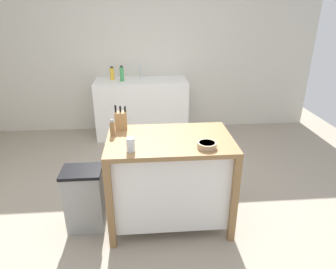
{
  "coord_description": "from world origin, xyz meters",
  "views": [
    {
      "loc": [
        -0.03,
        -2.58,
        1.99
      ],
      "look_at": [
        0.18,
        0.06,
        0.84
      ],
      "focal_mm": 32.0,
      "sensor_mm": 36.0,
      "label": 1
    }
  ],
  "objects_px": {
    "trash_bin": "(85,199)",
    "bowl_ceramic_small": "(207,145)",
    "bottle_dish_soap": "(112,74)",
    "kitchen_island": "(170,176)",
    "pepper_grinder": "(112,128)",
    "knife_block": "(121,120)",
    "drinking_cup": "(131,145)",
    "bottle_hand_soap": "(122,74)",
    "sink_faucet": "(141,71)"
  },
  "relations": [
    {
      "from": "bowl_ceramic_small",
      "to": "trash_bin",
      "type": "bearing_deg",
      "value": 170.66
    },
    {
      "from": "pepper_grinder",
      "to": "sink_faucet",
      "type": "relative_size",
      "value": 0.72
    },
    {
      "from": "knife_block",
      "to": "drinking_cup",
      "type": "height_order",
      "value": "knife_block"
    },
    {
      "from": "bottle_dish_soap",
      "to": "knife_block",
      "type": "bearing_deg",
      "value": -82.58
    },
    {
      "from": "sink_faucet",
      "to": "bottle_hand_soap",
      "type": "xyz_separation_m",
      "value": [
        -0.29,
        -0.18,
        0.0
      ]
    },
    {
      "from": "pepper_grinder",
      "to": "bottle_hand_soap",
      "type": "distance_m",
      "value": 2.07
    },
    {
      "from": "kitchen_island",
      "to": "bottle_hand_soap",
      "type": "xyz_separation_m",
      "value": [
        -0.55,
        2.18,
        0.52
      ]
    },
    {
      "from": "trash_bin",
      "to": "bowl_ceramic_small",
      "type": "bearing_deg",
      "value": -9.34
    },
    {
      "from": "knife_block",
      "to": "bottle_dish_soap",
      "type": "xyz_separation_m",
      "value": [
        -0.26,
        2.03,
        0.03
      ]
    },
    {
      "from": "pepper_grinder",
      "to": "bottle_hand_soap",
      "type": "relative_size",
      "value": 0.67
    },
    {
      "from": "knife_block",
      "to": "bottle_dish_soap",
      "type": "distance_m",
      "value": 2.04
    },
    {
      "from": "knife_block",
      "to": "sink_faucet",
      "type": "xyz_separation_m",
      "value": [
        0.18,
        2.09,
        0.04
      ]
    },
    {
      "from": "kitchen_island",
      "to": "bowl_ceramic_small",
      "type": "relative_size",
      "value": 6.99
    },
    {
      "from": "bowl_ceramic_small",
      "to": "trash_bin",
      "type": "xyz_separation_m",
      "value": [
        -1.09,
        0.18,
        -0.6
      ]
    },
    {
      "from": "sink_faucet",
      "to": "bottle_hand_soap",
      "type": "distance_m",
      "value": 0.34
    },
    {
      "from": "trash_bin",
      "to": "bottle_dish_soap",
      "type": "height_order",
      "value": "bottle_dish_soap"
    },
    {
      "from": "trash_bin",
      "to": "bottle_dish_soap",
      "type": "xyz_separation_m",
      "value": [
        0.1,
        2.33,
        0.69
      ]
    },
    {
      "from": "bowl_ceramic_small",
      "to": "pepper_grinder",
      "type": "height_order",
      "value": "pepper_grinder"
    },
    {
      "from": "bowl_ceramic_small",
      "to": "sink_faucet",
      "type": "height_order",
      "value": "sink_faucet"
    },
    {
      "from": "pepper_grinder",
      "to": "bottle_hand_soap",
      "type": "bearing_deg",
      "value": 90.98
    },
    {
      "from": "kitchen_island",
      "to": "trash_bin",
      "type": "xyz_separation_m",
      "value": [
        -0.8,
        -0.04,
        -0.18
      ]
    },
    {
      "from": "drinking_cup",
      "to": "bottle_dish_soap",
      "type": "height_order",
      "value": "bottle_dish_soap"
    },
    {
      "from": "trash_bin",
      "to": "bottle_dish_soap",
      "type": "relative_size",
      "value": 3.05
    },
    {
      "from": "knife_block",
      "to": "pepper_grinder",
      "type": "relative_size",
      "value": 1.51
    },
    {
      "from": "kitchen_island",
      "to": "bowl_ceramic_small",
      "type": "distance_m",
      "value": 0.56
    },
    {
      "from": "pepper_grinder",
      "to": "kitchen_island",
      "type": "bearing_deg",
      "value": -11.58
    },
    {
      "from": "kitchen_island",
      "to": "trash_bin",
      "type": "bearing_deg",
      "value": -176.9
    },
    {
      "from": "bottle_hand_soap",
      "to": "kitchen_island",
      "type": "bearing_deg",
      "value": -75.82
    },
    {
      "from": "sink_faucet",
      "to": "bottle_dish_soap",
      "type": "xyz_separation_m",
      "value": [
        -0.45,
        -0.07,
        -0.01
      ]
    },
    {
      "from": "knife_block",
      "to": "trash_bin",
      "type": "height_order",
      "value": "knife_block"
    },
    {
      "from": "bowl_ceramic_small",
      "to": "bottle_hand_soap",
      "type": "distance_m",
      "value": 2.55
    },
    {
      "from": "drinking_cup",
      "to": "sink_faucet",
      "type": "xyz_separation_m",
      "value": [
        0.08,
        2.59,
        0.07
      ]
    },
    {
      "from": "kitchen_island",
      "to": "bowl_ceramic_small",
      "type": "xyz_separation_m",
      "value": [
        0.29,
        -0.22,
        0.42
      ]
    },
    {
      "from": "kitchen_island",
      "to": "bowl_ceramic_small",
      "type": "bearing_deg",
      "value": -37.64
    },
    {
      "from": "trash_bin",
      "to": "sink_faucet",
      "type": "bearing_deg",
      "value": 77.2
    },
    {
      "from": "drinking_cup",
      "to": "trash_bin",
      "type": "bearing_deg",
      "value": 157.88
    },
    {
      "from": "knife_block",
      "to": "bottle_hand_soap",
      "type": "relative_size",
      "value": 1.01
    },
    {
      "from": "drinking_cup",
      "to": "bottle_hand_soap",
      "type": "xyz_separation_m",
      "value": [
        -0.21,
        2.41,
        0.07
      ]
    },
    {
      "from": "kitchen_island",
      "to": "pepper_grinder",
      "type": "distance_m",
      "value": 0.7
    },
    {
      "from": "bowl_ceramic_small",
      "to": "sink_faucet",
      "type": "xyz_separation_m",
      "value": [
        -0.55,
        2.58,
        0.1
      ]
    },
    {
      "from": "knife_block",
      "to": "trash_bin",
      "type": "relative_size",
      "value": 0.38
    },
    {
      "from": "bottle_hand_soap",
      "to": "trash_bin",
      "type": "bearing_deg",
      "value": -96.54
    },
    {
      "from": "drinking_cup",
      "to": "bottle_hand_soap",
      "type": "relative_size",
      "value": 0.5
    },
    {
      "from": "kitchen_island",
      "to": "trash_bin",
      "type": "height_order",
      "value": "kitchen_island"
    },
    {
      "from": "drinking_cup",
      "to": "knife_block",
      "type": "bearing_deg",
      "value": 102.17
    },
    {
      "from": "kitchen_island",
      "to": "trash_bin",
      "type": "relative_size",
      "value": 1.79
    },
    {
      "from": "drinking_cup",
      "to": "bottle_dish_soap",
      "type": "bearing_deg",
      "value": 98.36
    },
    {
      "from": "drinking_cup",
      "to": "bottle_dish_soap",
      "type": "relative_size",
      "value": 0.57
    },
    {
      "from": "bowl_ceramic_small",
      "to": "kitchen_island",
      "type": "bearing_deg",
      "value": 142.36
    },
    {
      "from": "bowl_ceramic_small",
      "to": "bottle_dish_soap",
      "type": "relative_size",
      "value": 0.78
    }
  ]
}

